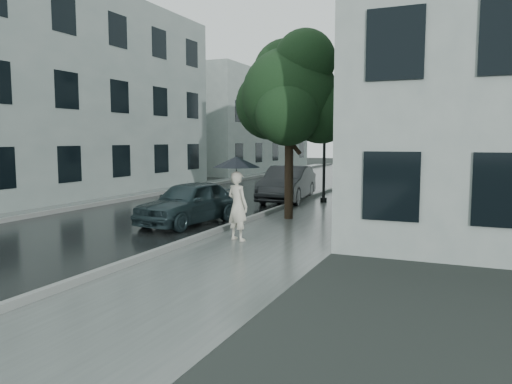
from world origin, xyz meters
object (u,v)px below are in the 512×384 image
at_px(pedestrian, 238,206).
at_px(car_far, 287,184).
at_px(car_near, 190,202).
at_px(street_tree, 291,94).
at_px(lamp_post, 321,132).

distance_m(pedestrian, car_far, 8.45).
bearing_deg(car_near, street_tree, 51.43).
distance_m(street_tree, car_far, 5.63).
bearing_deg(car_far, car_near, -103.31).
bearing_deg(pedestrian, car_far, -56.86).
xyz_separation_m(car_near, car_far, (0.88, 6.56, 0.08)).
bearing_deg(street_tree, car_far, 110.58).
height_order(lamp_post, car_far, lamp_post).
bearing_deg(pedestrian, street_tree, -67.85).
height_order(pedestrian, car_near, pedestrian).
bearing_deg(lamp_post, street_tree, -89.48).
bearing_deg(pedestrian, lamp_post, -66.08).
xyz_separation_m(lamp_post, car_near, (-2.23, -6.83, -2.23)).
distance_m(pedestrian, street_tree, 5.13).
xyz_separation_m(lamp_post, car_far, (-1.35, -0.27, -2.16)).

